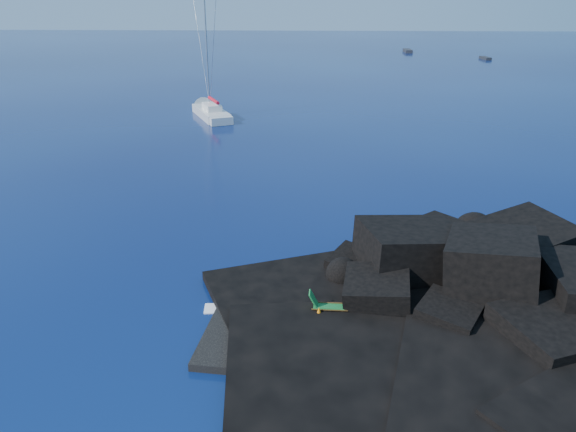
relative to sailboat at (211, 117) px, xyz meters
name	(u,v)px	position (x,y,z in m)	size (l,w,h in m)	color
ground	(199,342)	(7.27, -46.17, 0.00)	(400.00, 400.00, 0.00)	#030730
headland	(482,312)	(20.27, -43.17, 0.00)	(24.00, 24.00, 3.60)	black
beach	(303,338)	(11.77, -45.67, 0.00)	(8.50, 6.00, 0.70)	black
surf_foam	(314,288)	(12.27, -41.17, 0.00)	(10.00, 8.00, 0.06)	white
sailboat	(211,117)	(0.00, 0.00, 0.00)	(2.74, 13.07, 13.70)	silver
deck_chair	(330,302)	(12.98, -44.14, 0.94)	(1.71, 0.75, 1.17)	#186D2F
towel	(344,315)	(13.63, -44.28, 0.37)	(1.72, 0.81, 0.05)	silver
sunbather	(344,312)	(13.63, -44.28, 0.50)	(1.63, 0.40, 0.22)	tan
marker_cone	(319,313)	(12.48, -44.55, 0.63)	(0.36, 0.36, 0.55)	orange
distant_boat_a	(408,52)	(35.39, 76.98, 0.00)	(1.60, 5.16, 0.69)	#242529
distant_boat_b	(485,59)	(50.09, 62.40, 0.00)	(1.25, 4.02, 0.54)	black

